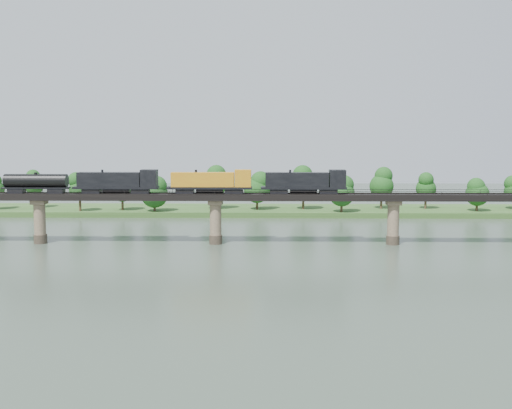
{
  "coord_description": "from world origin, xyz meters",
  "views": [
    {
      "loc": [
        11.82,
        -113.14,
        25.44
      ],
      "look_at": [
        9.14,
        30.0,
        9.0
      ],
      "focal_mm": 45.0,
      "sensor_mm": 36.0,
      "label": 1
    }
  ],
  "objects": [
    {
      "name": "freight_train",
      "position": [
        -8.17,
        30.0,
        14.04
      ],
      "size": [
        77.39,
        3.02,
        5.33
      ],
      "color": "black",
      "rests_on": "bridge"
    },
    {
      "name": "ground",
      "position": [
        0.0,
        0.0,
        0.0
      ],
      "size": [
        400.0,
        400.0,
        0.0
      ],
      "primitive_type": "plane",
      "color": "#324034",
      "rests_on": "ground"
    },
    {
      "name": "bridge",
      "position": [
        0.0,
        30.0,
        5.46
      ],
      "size": [
        236.0,
        30.0,
        11.5
      ],
      "color": "#473A2D",
      "rests_on": "ground"
    },
    {
      "name": "far_treeline",
      "position": [
        -8.21,
        80.52,
        8.83
      ],
      "size": [
        289.06,
        17.54,
        13.6
      ],
      "color": "#382619",
      "rests_on": "far_bank"
    },
    {
      "name": "bridge_superstructure",
      "position": [
        0.0,
        30.0,
        11.79
      ],
      "size": [
        220.0,
        4.9,
        0.75
      ],
      "color": "black",
      "rests_on": "bridge"
    },
    {
      "name": "far_bank",
      "position": [
        0.0,
        85.0,
        0.8
      ],
      "size": [
        300.0,
        24.0,
        1.6
      ],
      "primitive_type": "cube",
      "color": "#2D5020",
      "rests_on": "ground"
    }
  ]
}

